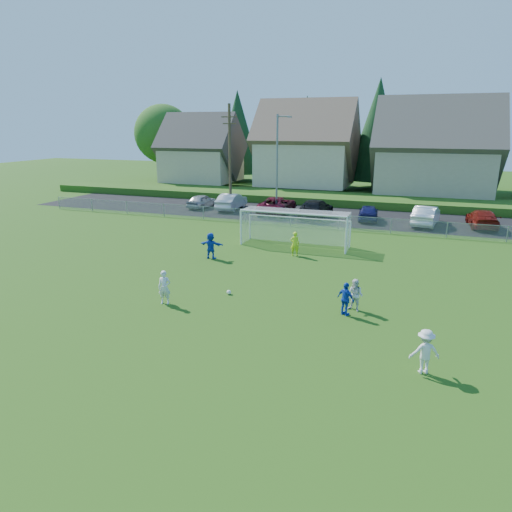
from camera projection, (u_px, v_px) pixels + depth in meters
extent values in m
plane|color=#193D0C|center=(185.00, 346.00, 17.30)|extent=(160.00, 160.00, 0.00)
plane|color=black|center=(327.00, 216.00, 42.16)|extent=(60.00, 60.00, 0.00)
cube|color=#1E420F|center=(341.00, 199.00, 48.82)|extent=(70.00, 6.00, 0.80)
sphere|color=white|center=(229.00, 292.00, 22.57)|extent=(0.22, 0.22, 0.22)
imported|color=silver|center=(164.00, 287.00, 21.22)|extent=(0.66, 0.52, 1.60)
imported|color=silver|center=(355.00, 295.00, 20.40)|extent=(0.87, 0.77, 1.49)
imported|color=silver|center=(425.00, 352.00, 15.25)|extent=(1.16, 0.90, 1.57)
imported|color=#133DB6|center=(346.00, 299.00, 19.94)|extent=(0.95, 0.76, 1.51)
imported|color=#133DB6|center=(211.00, 246.00, 28.47)|extent=(1.53, 0.49, 1.65)
imported|color=#BDE51A|center=(295.00, 244.00, 29.07)|extent=(0.68, 0.57, 1.57)
imported|color=#94989B|center=(202.00, 201.00, 46.05)|extent=(1.97, 4.12, 1.36)
imported|color=#BBBBBB|center=(231.00, 201.00, 45.07)|extent=(1.90, 4.93, 1.60)
imported|color=#4F091A|center=(277.00, 205.00, 43.00)|extent=(2.86, 5.89, 1.62)
imported|color=black|center=(315.00, 208.00, 41.19)|extent=(2.54, 5.68, 1.62)
imported|color=#15164A|center=(368.00, 213.00, 39.91)|extent=(2.00, 4.20, 1.39)
imported|color=silver|center=(426.00, 215.00, 38.00)|extent=(2.38, 5.14, 1.63)
imported|color=maroon|center=(482.00, 219.00, 37.16)|extent=(2.31, 5.08, 1.44)
cylinder|color=white|center=(241.00, 227.00, 31.71)|extent=(0.12, 0.12, 2.44)
cylinder|color=white|center=(346.00, 236.00, 29.33)|extent=(0.12, 0.12, 2.44)
cylinder|color=white|center=(292.00, 213.00, 30.18)|extent=(7.30, 0.12, 0.12)
cylinder|color=white|center=(250.00, 227.00, 33.43)|extent=(0.08, 0.08, 1.80)
cylinder|color=white|center=(350.00, 234.00, 31.05)|extent=(0.08, 0.08, 1.80)
cylinder|color=white|center=(299.00, 218.00, 31.99)|extent=(7.30, 0.08, 0.08)
cube|color=silver|center=(298.00, 230.00, 32.24)|extent=(7.30, 0.02, 1.80)
cube|color=silver|center=(245.00, 225.00, 32.53)|extent=(0.02, 1.80, 2.44)
cube|color=silver|center=(348.00, 233.00, 30.14)|extent=(0.02, 1.80, 2.44)
cube|color=silver|center=(295.00, 211.00, 31.00)|extent=(7.30, 1.80, 0.02)
cube|color=gray|center=(315.00, 214.00, 36.86)|extent=(52.00, 0.03, 0.03)
cube|color=gray|center=(314.00, 221.00, 37.02)|extent=(52.00, 0.02, 1.14)
cylinder|color=gray|center=(59.00, 203.00, 45.50)|extent=(0.06, 0.06, 1.20)
cylinder|color=gray|center=(314.00, 221.00, 37.02)|extent=(0.06, 0.06, 1.20)
cylinder|color=slate|center=(277.00, 166.00, 41.02)|extent=(0.18, 0.18, 9.00)
cylinder|color=slate|center=(283.00, 116.00, 39.67)|extent=(1.20, 0.12, 0.12)
cube|color=slate|center=(290.00, 117.00, 39.49)|extent=(0.36, 0.18, 0.12)
cylinder|color=#473321|center=(230.00, 158.00, 43.42)|extent=(0.26, 0.26, 10.00)
cube|color=#473321|center=(229.00, 117.00, 42.37)|extent=(1.60, 0.10, 0.10)
cube|color=#473321|center=(229.00, 124.00, 42.53)|extent=(1.30, 0.10, 0.10)
cube|color=tan|center=(202.00, 164.00, 60.94)|extent=(9.00, 8.00, 4.50)
pyramid|color=#423D38|center=(200.00, 112.00, 59.10)|extent=(9.90, 8.80, 4.41)
cube|color=#C6B58E|center=(306.00, 162.00, 57.14)|extent=(11.00, 9.00, 5.50)
pyramid|color=brown|center=(308.00, 97.00, 55.00)|extent=(12.10, 9.90, 4.96)
cube|color=tan|center=(433.00, 169.00, 51.41)|extent=(12.00, 10.00, 5.00)
pyramid|color=#4C473F|center=(441.00, 94.00, 49.19)|extent=(13.20, 11.00, 5.52)
cylinder|color=#382616|center=(165.00, 168.00, 67.46)|extent=(0.36, 0.36, 3.96)
sphere|color=#2B5B19|center=(164.00, 134.00, 66.12)|extent=(8.36, 8.36, 8.36)
cylinder|color=#382616|center=(238.00, 177.00, 68.20)|extent=(0.30, 0.30, 1.20)
cone|color=#143819|center=(238.00, 132.00, 66.41)|extent=(6.76, 6.76, 11.70)
cylinder|color=#382616|center=(305.00, 179.00, 65.84)|extent=(0.30, 0.30, 1.20)
cone|color=#143819|center=(306.00, 136.00, 64.18)|extent=(6.24, 6.24, 10.80)
cylinder|color=#382616|center=(374.00, 184.00, 59.87)|extent=(0.30, 0.30, 1.20)
cone|color=#143819|center=(377.00, 130.00, 57.95)|extent=(7.28, 7.28, 12.60)
cylinder|color=#382616|center=(456.00, 175.00, 58.03)|extent=(0.36, 0.36, 3.96)
sphere|color=#2B5B19|center=(461.00, 135.00, 56.69)|extent=(8.36, 8.36, 8.36)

